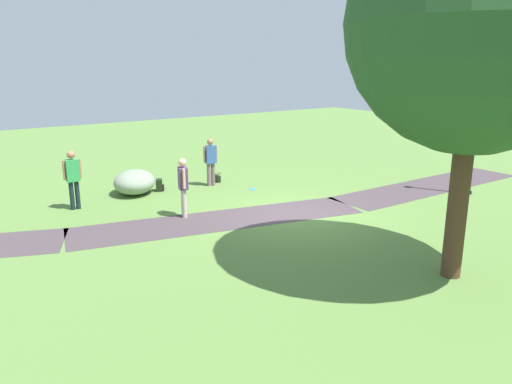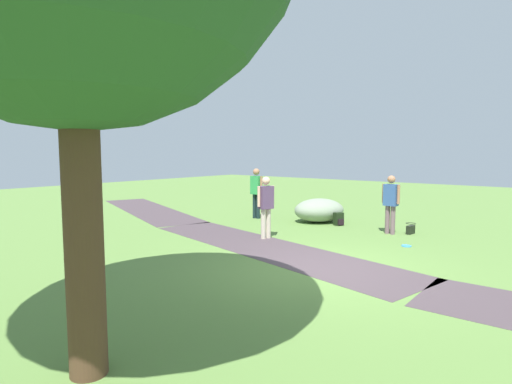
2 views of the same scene
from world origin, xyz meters
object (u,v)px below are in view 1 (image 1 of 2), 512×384
at_px(backpack_by_boulder, 159,185).
at_px(frisbee_on_grass, 253,189).
at_px(lawn_boulder, 134,182).
at_px(woman_with_handbag, 211,159).
at_px(passerby_on_path, 73,176).
at_px(large_shade_tree, 478,23).
at_px(lamp_post, 476,124).
at_px(man_near_boulder, 183,183).
at_px(handbag_on_grass, 217,178).

relative_size(backpack_by_boulder, frisbee_on_grass, 1.68).
bearing_deg(frisbee_on_grass, lawn_boulder, -26.77).
height_order(woman_with_handbag, passerby_on_path, passerby_on_path).
distance_m(large_shade_tree, woman_with_handbag, 10.02).
bearing_deg(lamp_post, man_near_boulder, -19.14).
bearing_deg(handbag_on_grass, frisbee_on_grass, 105.32).
bearing_deg(passerby_on_path, handbag_on_grass, -173.71).
bearing_deg(woman_with_handbag, man_near_boulder, 48.55).
relative_size(woman_with_handbag, handbag_on_grass, 4.96).
xyz_separation_m(lawn_boulder, woman_with_handbag, (-2.57, 0.49, 0.57)).
relative_size(lamp_post, passerby_on_path, 2.13).
bearing_deg(woman_with_handbag, handbag_on_grass, -142.61).
xyz_separation_m(lawn_boulder, passerby_on_path, (2.08, 0.71, 0.62)).
relative_size(handbag_on_grass, frisbee_on_grass, 1.40).
xyz_separation_m(large_shade_tree, lawn_boulder, (2.91, -9.72, -4.46)).
relative_size(lamp_post, frisbee_on_grass, 15.55).
bearing_deg(handbag_on_grass, man_near_boulder, 46.99).
bearing_deg(passerby_on_path, frisbee_on_grass, 169.33).
height_order(large_shade_tree, man_near_boulder, large_shade_tree).
bearing_deg(backpack_by_boulder, lawn_boulder, -10.99).
relative_size(large_shade_tree, backpack_by_boulder, 18.05).
bearing_deg(passerby_on_path, woman_with_handbag, -177.40).
distance_m(passerby_on_path, frisbee_on_grass, 5.74).
relative_size(lawn_boulder, handbag_on_grass, 6.35).
height_order(lawn_boulder, woman_with_handbag, woman_with_handbag).
distance_m(lamp_post, passerby_on_path, 12.41).
distance_m(large_shade_tree, passerby_on_path, 10.99).
xyz_separation_m(handbag_on_grass, backpack_by_boulder, (2.23, 0.01, 0.05)).
bearing_deg(man_near_boulder, handbag_on_grass, -133.01).
bearing_deg(frisbee_on_grass, lamp_post, 141.04).
distance_m(lamp_post, woman_with_handbag, 8.68).
relative_size(man_near_boulder, handbag_on_grass, 4.96).
xyz_separation_m(lawn_boulder, frisbee_on_grass, (-3.47, 1.75, -0.38)).
xyz_separation_m(large_shade_tree, backpack_by_boulder, (2.11, -9.56, -4.65)).
xyz_separation_m(lamp_post, backpack_by_boulder, (8.18, -6.05, -2.08)).
distance_m(woman_with_handbag, backpack_by_boulder, 1.96).
height_order(man_near_boulder, handbag_on_grass, man_near_boulder).
height_order(woman_with_handbag, backpack_by_boulder, woman_with_handbag).
bearing_deg(backpack_by_boulder, lamp_post, 143.52).
relative_size(lawn_boulder, man_near_boulder, 1.28).
height_order(passerby_on_path, frisbee_on_grass, passerby_on_path).
xyz_separation_m(man_near_boulder, passerby_on_path, (2.30, -2.46, 0.05)).
bearing_deg(large_shade_tree, man_near_boulder, -67.65).
xyz_separation_m(lamp_post, passerby_on_path, (11.05, -5.49, -1.26)).
bearing_deg(lamp_post, woman_with_handbag, -41.70).
height_order(handbag_on_grass, backpack_by_boulder, backpack_by_boulder).
distance_m(man_near_boulder, passerby_on_path, 3.36).
height_order(large_shade_tree, lawn_boulder, large_shade_tree).
distance_m(lamp_post, frisbee_on_grass, 7.43).
distance_m(woman_with_handbag, frisbee_on_grass, 1.81).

